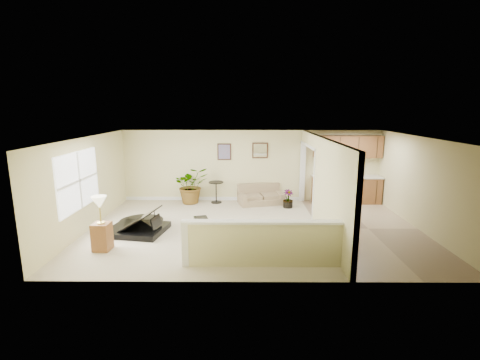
{
  "coord_description": "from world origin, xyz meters",
  "views": [
    {
      "loc": [
        -0.31,
        -9.09,
        3.26
      ],
      "look_at": [
        -0.38,
        0.4,
        1.28
      ],
      "focal_mm": 26.0,
      "sensor_mm": 36.0,
      "label": 1
    }
  ],
  "objects_px": {
    "piano": "(136,210)",
    "loveseat": "(261,194)",
    "palm_plant": "(191,185)",
    "piano_bench": "(202,228)",
    "accent_table": "(216,189)",
    "small_plant": "(288,200)",
    "lamp_stand": "(101,228)"
  },
  "relations": [
    {
      "from": "accent_table",
      "to": "palm_plant",
      "type": "relative_size",
      "value": 0.52
    },
    {
      "from": "loveseat",
      "to": "palm_plant",
      "type": "height_order",
      "value": "palm_plant"
    },
    {
      "from": "accent_table",
      "to": "piano_bench",
      "type": "bearing_deg",
      "value": -92.24
    },
    {
      "from": "loveseat",
      "to": "small_plant",
      "type": "bearing_deg",
      "value": -44.2
    },
    {
      "from": "palm_plant",
      "to": "small_plant",
      "type": "distance_m",
      "value": 3.35
    },
    {
      "from": "piano",
      "to": "palm_plant",
      "type": "relative_size",
      "value": 1.32
    },
    {
      "from": "piano",
      "to": "palm_plant",
      "type": "bearing_deg",
      "value": 78.8
    },
    {
      "from": "accent_table",
      "to": "piano",
      "type": "bearing_deg",
      "value": -124.1
    },
    {
      "from": "accent_table",
      "to": "palm_plant",
      "type": "xyz_separation_m",
      "value": [
        -0.85,
        -0.04,
        0.15
      ]
    },
    {
      "from": "accent_table",
      "to": "palm_plant",
      "type": "bearing_deg",
      "value": -177.19
    },
    {
      "from": "loveseat",
      "to": "palm_plant",
      "type": "distance_m",
      "value": 2.43
    },
    {
      "from": "small_plant",
      "to": "lamp_stand",
      "type": "height_order",
      "value": "lamp_stand"
    },
    {
      "from": "piano_bench",
      "to": "loveseat",
      "type": "bearing_deg",
      "value": 62.14
    },
    {
      "from": "accent_table",
      "to": "small_plant",
      "type": "distance_m",
      "value": 2.51
    },
    {
      "from": "piano",
      "to": "accent_table",
      "type": "relative_size",
      "value": 2.53
    },
    {
      "from": "palm_plant",
      "to": "lamp_stand",
      "type": "bearing_deg",
      "value": -109.98
    },
    {
      "from": "piano_bench",
      "to": "palm_plant",
      "type": "height_order",
      "value": "palm_plant"
    },
    {
      "from": "loveseat",
      "to": "accent_table",
      "type": "xyz_separation_m",
      "value": [
        -1.55,
        0.05,
        0.15
      ]
    },
    {
      "from": "palm_plant",
      "to": "lamp_stand",
      "type": "distance_m",
      "value": 4.36
    },
    {
      "from": "small_plant",
      "to": "loveseat",
      "type": "bearing_deg",
      "value": 148.63
    },
    {
      "from": "piano",
      "to": "palm_plant",
      "type": "distance_m",
      "value": 3.0
    },
    {
      "from": "piano",
      "to": "loveseat",
      "type": "distance_m",
      "value": 4.46
    },
    {
      "from": "accent_table",
      "to": "lamp_stand",
      "type": "xyz_separation_m",
      "value": [
        -2.34,
        -4.14,
        0.07
      ]
    },
    {
      "from": "piano",
      "to": "piano_bench",
      "type": "xyz_separation_m",
      "value": [
        1.8,
        -0.39,
        -0.34
      ]
    },
    {
      "from": "piano",
      "to": "palm_plant",
      "type": "height_order",
      "value": "piano"
    },
    {
      "from": "piano",
      "to": "accent_table",
      "type": "bearing_deg",
      "value": 65.61
    },
    {
      "from": "piano_bench",
      "to": "accent_table",
      "type": "distance_m",
      "value": 3.24
    },
    {
      "from": "piano_bench",
      "to": "loveseat",
      "type": "distance_m",
      "value": 3.59
    },
    {
      "from": "small_plant",
      "to": "accent_table",
      "type": "bearing_deg",
      "value": 166.41
    },
    {
      "from": "piano",
      "to": "small_plant",
      "type": "xyz_separation_m",
      "value": [
        4.35,
        2.25,
        -0.31
      ]
    },
    {
      "from": "palm_plant",
      "to": "piano",
      "type": "bearing_deg",
      "value": -110.92
    },
    {
      "from": "small_plant",
      "to": "piano_bench",
      "type": "bearing_deg",
      "value": -134.06
    }
  ]
}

